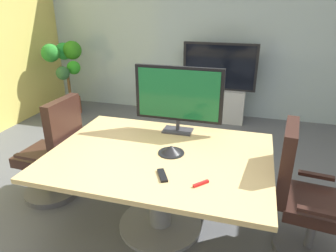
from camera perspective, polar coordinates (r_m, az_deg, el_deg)
The scene contains 11 objects.
ground_plane at distance 3.11m, azimuth -3.18°, elevation -16.17°, with size 7.18×7.18×0.00m, color #515459.
wall_back_glass_partition at distance 5.47m, azimuth 7.55°, elevation 16.41°, with size 5.97×0.10×2.75m, color #9EB2B7.
conference_table at distance 2.66m, azimuth -1.50°, elevation -8.55°, with size 1.83×1.35×0.75m.
office_chair_left at distance 3.33m, azimuth -20.43°, elevation -5.55°, with size 0.60×0.58×1.09m.
office_chair_right at distance 2.71m, azimuth 23.92°, elevation -13.00°, with size 0.62×0.60×1.09m.
tv_monitor at distance 2.88m, azimuth 1.95°, elevation 5.63°, with size 0.84×0.18×0.64m.
wall_display_unit at distance 5.27m, azimuth 9.26°, elevation 5.68°, with size 1.20×0.36×1.31m.
potted_plant at distance 5.77m, azimuth -18.46°, elevation 10.26°, with size 0.57×0.67×1.27m.
conference_phone at distance 2.57m, azimuth 0.61°, elevation -4.46°, with size 0.22×0.22×0.07m.
remote_control at distance 2.26m, azimuth -1.05°, elevation -9.16°, with size 0.05×0.17×0.02m, color black.
whiteboard_marker at distance 2.18m, azimuth 6.16°, elevation -10.61°, with size 0.13×0.02×0.02m, color red.
Camera 1 is at (0.83, -2.28, 1.95)m, focal length 32.75 mm.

